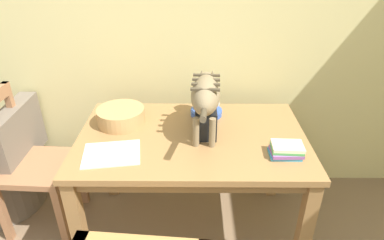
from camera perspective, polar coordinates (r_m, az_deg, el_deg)
wall_rear at (r=2.31m, az=-2.37°, el=16.29°), size 4.50×0.11×2.50m
dining_table at (r=1.98m, az=0.00°, el=-4.83°), size 1.31×0.83×0.74m
cat at (r=1.87m, az=2.35°, el=4.39°), size 0.18×0.66×0.34m
saucer_bowl at (r=2.15m, az=2.44°, el=1.35°), size 0.20×0.20×0.03m
coffee_mug at (r=2.13m, az=2.56°, el=2.71°), size 0.13×0.09×0.08m
magazine at (r=1.82m, az=-13.47°, el=-5.59°), size 0.33×0.28×0.01m
book_stack at (r=1.82m, az=15.70°, el=-4.94°), size 0.17×0.13×0.06m
wicker_basket at (r=2.08m, az=-11.96°, el=0.69°), size 0.29×0.29×0.10m
toaster at (r=1.91m, az=2.30°, el=-0.05°), size 0.12×0.20×0.18m
wooden_chair_near at (r=2.40m, az=-25.71°, el=-6.79°), size 0.44×0.44×0.95m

